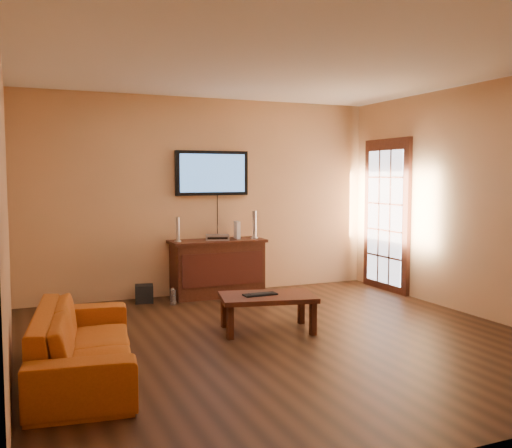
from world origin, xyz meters
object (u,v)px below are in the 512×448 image
keyboard (260,294)px  av_receiver (217,237)px  speaker_left (178,230)px  media_console (218,268)px  coffee_table (267,300)px  speaker_right (254,226)px  television (212,173)px  subwoofer (144,294)px  bottle (173,297)px  sofa (84,331)px  game_console (237,230)px

keyboard → av_receiver: bearing=84.5°
speaker_left → media_console: bearing=0.2°
av_receiver → keyboard: av_receiver is taller
coffee_table → speaker_right: 2.07m
television → coffee_table: 2.49m
coffee_table → av_receiver: (0.10, 1.87, 0.47)m
media_console → av_receiver: size_ratio=4.13×
television → speaker_left: (-0.55, -0.21, -0.75)m
subwoofer → keyboard: (0.83, -1.86, 0.28)m
speaker_left → keyboard: (0.37, -1.87, -0.52)m
television → keyboard: 2.45m
speaker_left → subwoofer: speaker_left is taller
coffee_table → bottle: bearing=110.6°
media_console → subwoofer: 1.05m
speaker_left → speaker_right: bearing=-1.0°
coffee_table → speaker_right: (0.64, 1.87, 0.61)m
sofa → subwoofer: bearing=-14.4°
television → bottle: 1.79m
sofa → speaker_left: size_ratio=5.94×
media_console → subwoofer: size_ratio=5.69×
game_console → sofa: bearing=-127.2°
sofa → game_console: (2.34, 2.56, 0.52)m
speaker_left → game_console: 0.85m
media_console → speaker_right: bearing=-2.2°
speaker_left → bottle: (-0.15, -0.29, -0.82)m
sofa → speaker_left: (1.49, 2.53, 0.54)m
subwoofer → av_receiver: bearing=10.9°
sofa → speaker_right: size_ratio=5.06×
keyboard → television: bearing=84.9°
coffee_table → subwoofer: (-0.91, 1.88, -0.22)m
av_receiver → media_console: bearing=88.0°
sofa → keyboard: bearing=-62.8°
speaker_left → speaker_right: (1.09, -0.02, 0.03)m
coffee_table → bottle: coffee_table is taller
media_console → speaker_left: bearing=-179.8°
media_console → television: (0.00, 0.21, 1.29)m
media_console → television: size_ratio=1.25×
game_console → subwoofer: 1.53m
sofa → subwoofer: sofa is taller
subwoofer → sofa: bearing=-100.9°
av_receiver → keyboard: (-0.18, -1.86, -0.41)m
television → sofa: (-2.04, -2.73, -1.30)m
av_receiver → subwoofer: bearing=-162.8°
television → av_receiver: 0.90m
television → game_console: (0.30, -0.17, -0.78)m
media_console → keyboard: media_console is taller
television → keyboard: television is taller
speaker_right → game_console: speaker_right is taller
television → speaker_right: (0.54, -0.23, -0.73)m
bottle → media_console: bearing=22.4°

